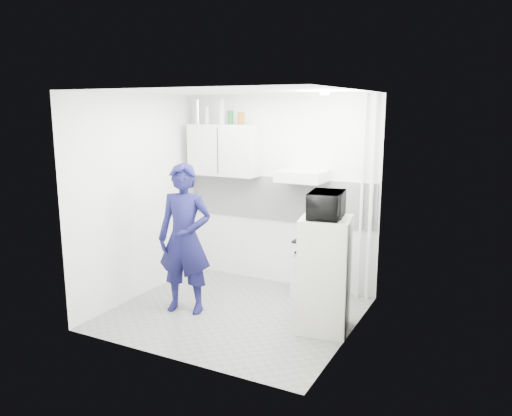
% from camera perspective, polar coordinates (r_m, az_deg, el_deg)
% --- Properties ---
extents(floor, '(2.80, 2.80, 0.00)m').
position_cam_1_polar(floor, '(6.13, -2.50, -11.90)').
color(floor, gray).
rests_on(floor, ground).
extents(ceiling, '(2.80, 2.80, 0.00)m').
position_cam_1_polar(ceiling, '(5.64, -2.74, 13.16)').
color(ceiling, white).
rests_on(ceiling, wall_back).
extents(wall_back, '(2.80, 0.00, 2.80)m').
position_cam_1_polar(wall_back, '(6.84, 2.58, 1.92)').
color(wall_back, white).
rests_on(wall_back, floor).
extents(wall_left, '(0.00, 2.60, 2.60)m').
position_cam_1_polar(wall_left, '(6.54, -13.33, 1.18)').
color(wall_left, white).
rests_on(wall_left, floor).
extents(wall_right, '(0.00, 2.60, 2.60)m').
position_cam_1_polar(wall_right, '(5.21, 10.89, -1.29)').
color(wall_right, white).
rests_on(wall_right, floor).
extents(person, '(0.74, 0.57, 1.80)m').
position_cam_1_polar(person, '(5.98, -8.14, -3.50)').
color(person, '#11123D').
rests_on(person, floor).
extents(stove, '(0.46, 0.46, 0.73)m').
position_cam_1_polar(stove, '(6.61, 6.53, -6.85)').
color(stove, silver).
rests_on(stove, floor).
extents(fridge, '(0.62, 0.62, 1.28)m').
position_cam_1_polar(fridge, '(5.54, 7.84, -7.54)').
color(fridge, beige).
rests_on(fridge, floor).
extents(stove_top, '(0.44, 0.44, 0.03)m').
position_cam_1_polar(stove_top, '(6.50, 6.61, -3.68)').
color(stove_top, black).
rests_on(stove_top, stove).
extents(saucepan, '(0.16, 0.16, 0.09)m').
position_cam_1_polar(saucepan, '(6.41, 6.65, -3.38)').
color(saucepan, silver).
rests_on(saucepan, stove_top).
extents(microwave, '(0.55, 0.42, 0.28)m').
position_cam_1_polar(microwave, '(5.34, 8.06, 0.38)').
color(microwave, black).
rests_on(microwave, fridge).
extents(bottle_a, '(0.08, 0.08, 0.33)m').
position_cam_1_polar(bottle_a, '(7.17, -6.71, 10.86)').
color(bottle_a, silver).
rests_on(bottle_a, upper_cabinet).
extents(bottle_b, '(0.06, 0.06, 0.25)m').
position_cam_1_polar(bottle_b, '(7.09, -5.64, 10.52)').
color(bottle_b, '#B2B7BC').
rests_on(bottle_b, upper_cabinet).
extents(bottle_d, '(0.08, 0.08, 0.36)m').
position_cam_1_polar(bottle_d, '(6.96, -3.92, 10.98)').
color(bottle_d, '#B2B7BC').
rests_on(bottle_d, upper_cabinet).
extents(canister_a, '(0.08, 0.08, 0.19)m').
position_cam_1_polar(canister_a, '(6.89, -2.93, 10.30)').
color(canister_a, '#144C1E').
rests_on(canister_a, upper_cabinet).
extents(canister_b, '(0.09, 0.09, 0.17)m').
position_cam_1_polar(canister_b, '(6.81, -1.73, 10.21)').
color(canister_b, brown).
rests_on(canister_b, upper_cabinet).
extents(upper_cabinet, '(1.00, 0.35, 0.70)m').
position_cam_1_polar(upper_cabinet, '(6.96, -3.64, 6.64)').
color(upper_cabinet, beige).
rests_on(upper_cabinet, wall_back).
extents(range_hood, '(0.60, 0.50, 0.14)m').
position_cam_1_polar(range_hood, '(6.40, 5.34, 3.66)').
color(range_hood, silver).
rests_on(range_hood, wall_back).
extents(backsplash, '(2.74, 0.03, 0.60)m').
position_cam_1_polar(backsplash, '(6.84, 2.52, 1.07)').
color(backsplash, white).
rests_on(backsplash, wall_back).
extents(pipe_a, '(0.05, 0.05, 2.60)m').
position_cam_1_polar(pipe_a, '(6.34, 13.02, 0.88)').
color(pipe_a, silver).
rests_on(pipe_a, floor).
extents(pipe_b, '(0.04, 0.04, 2.60)m').
position_cam_1_polar(pipe_b, '(6.37, 11.97, 0.97)').
color(pipe_b, silver).
rests_on(pipe_b, floor).
extents(ceiling_spot_fixture, '(0.10, 0.10, 0.02)m').
position_cam_1_polar(ceiling_spot_fixture, '(5.40, 7.85, 12.83)').
color(ceiling_spot_fixture, white).
rests_on(ceiling_spot_fixture, ceiling).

